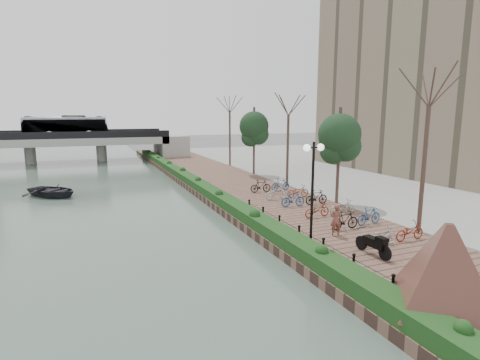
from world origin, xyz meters
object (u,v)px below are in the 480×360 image
lamppost (313,172)px  motorcycle (373,243)px  granite_monument (445,270)px  pedestrian (336,220)px  boat (53,191)px

lamppost → motorcycle: bearing=-42.2°
granite_monument → motorcycle: bearing=72.1°
granite_monument → motorcycle: size_ratio=2.51×
pedestrian → boat: bearing=-34.3°
pedestrian → granite_monument: bearing=94.9°
boat → lamppost: bearing=-101.8°
motorcycle → granite_monument: bearing=-110.6°
granite_monument → pedestrian: 7.80m
motorcycle → pedestrian: size_ratio=1.08×
granite_monument → lamppost: lamppost is taller
motorcycle → pedestrian: bearing=84.1°
granite_monument → motorcycle: 5.04m
granite_monument → pedestrian: bearing=77.5°
granite_monument → boat: granite_monument is taller
granite_monument → boat: (-12.46, 25.52, -1.46)m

